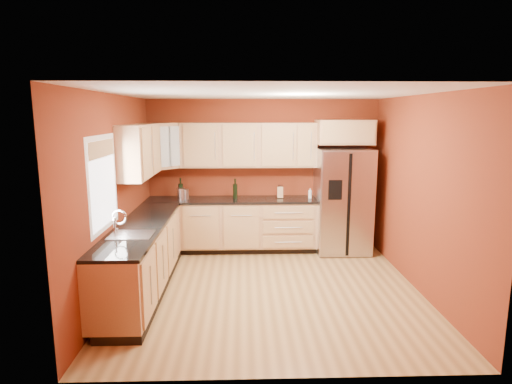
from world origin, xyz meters
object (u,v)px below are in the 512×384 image
(wine_bottle_a, at_px, (235,189))
(knife_block, at_px, (280,192))
(canister_left, at_px, (186,194))
(soap_dispenser, at_px, (310,193))
(refrigerator, at_px, (343,201))

(wine_bottle_a, relative_size, knife_block, 1.78)
(canister_left, height_order, soap_dispenser, canister_left)
(canister_left, relative_size, wine_bottle_a, 0.50)
(knife_block, xyz_separation_m, soap_dispenser, (0.51, -0.04, -0.01))
(canister_left, bearing_deg, knife_block, 2.66)
(canister_left, bearing_deg, wine_bottle_a, 3.65)
(refrigerator, bearing_deg, wine_bottle_a, 176.97)
(refrigerator, height_order, knife_block, refrigerator)
(refrigerator, relative_size, soap_dispenser, 10.39)
(refrigerator, xyz_separation_m, canister_left, (-2.67, 0.04, 0.12))
(refrigerator, bearing_deg, soap_dispenser, 171.93)
(knife_block, height_order, soap_dispenser, knife_block)
(wine_bottle_a, bearing_deg, soap_dispenser, -0.85)
(canister_left, bearing_deg, refrigerator, -0.93)
(knife_block, bearing_deg, canister_left, -174.55)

